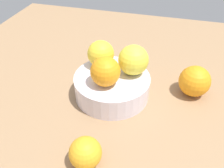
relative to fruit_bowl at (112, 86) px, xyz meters
The scene contains 7 objects.
ground_plane 3.72cm from the fruit_bowl, ahead, with size 110.00×110.00×2.00cm, color #997551.
fruit_bowl is the anchor object (origin of this frame).
orange_in_bowl_0 8.67cm from the fruit_bowl, 124.30° to the left, with size 7.47×7.47×7.47cm, color yellow.
orange_in_bowl_1 7.17cm from the fruit_bowl, 14.08° to the right, with size 7.00×7.00×7.00cm, color orange.
orange_in_bowl_2 8.74cm from the fruit_bowl, 136.03° to the right, with size 6.87×6.87×6.87cm, color yellow.
orange_loose_0 20.91cm from the fruit_bowl, ahead, with size 6.28×6.28×6.28cm, color #F9A823.
orange_loose_1 20.94cm from the fruit_bowl, 106.46° to the left, with size 7.94×7.94×7.94cm, color orange.
Camera 1 is at (45.27, 12.31, 40.57)cm, focal length 38.02 mm.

